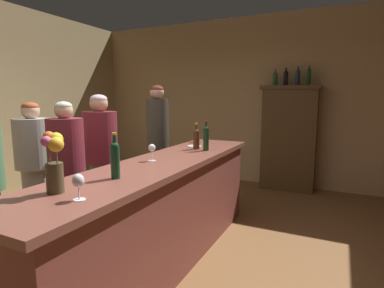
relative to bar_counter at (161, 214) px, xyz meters
The scene contains 20 objects.
floor 0.59m from the bar_counter, 137.86° to the right, with size 8.94×8.94×0.00m, color brown.
wall_back 3.43m from the bar_counter, 94.22° to the left, with size 5.99×0.12×2.98m, color tan.
bar_counter is the anchor object (origin of this frame).
display_cabinet 3.10m from the bar_counter, 77.37° to the left, with size 0.94×0.37×1.75m.
wine_bottle_chardonnay 0.98m from the bar_counter, 79.46° to the left, with size 0.06×0.06×0.33m.
wine_bottle_merlot 0.89m from the bar_counter, 87.94° to the right, with size 0.06×0.06×0.33m.
wine_bottle_rose 0.99m from the bar_counter, 89.75° to the left, with size 0.07×0.07×0.29m.
wine_glass_front 1.25m from the bar_counter, 82.42° to the right, with size 0.07×0.07×0.15m.
wine_glass_mid 0.61m from the bar_counter, behind, with size 0.07×0.07×0.16m.
wine_glass_rear 1.39m from the bar_counter, 99.77° to the left, with size 0.08×0.08×0.13m.
flower_arrangement 1.26m from the bar_counter, 94.34° to the right, with size 0.14×0.13×0.37m.
cheese_plate 1.04m from the bar_counter, 95.46° to the left, with size 0.16×0.16×0.01m, color white.
display_bottle_left 3.33m from the bar_counter, 82.22° to the left, with size 0.08×0.08×0.28m.
display_bottle_midleft 3.36m from the bar_counter, 79.03° to the left, with size 0.08×0.08×0.29m.
display_bottle_center 3.40m from the bar_counter, 75.65° to the left, with size 0.08×0.08×0.31m.
display_bottle_midright 3.44m from the bar_counter, 72.66° to the left, with size 0.07×0.07×0.33m.
patron_by_cabinet 1.61m from the bar_counter, 122.75° to the left, with size 0.31×0.31×1.72m.
patron_redhead 1.67m from the bar_counter, behind, with size 0.40×0.40×1.51m.
patron_in_navy 1.05m from the bar_counter, behind, with size 0.35×0.35×1.52m.
patron_near_entrance 1.18m from the bar_counter, 159.18° to the left, with size 0.39×0.39×1.59m.
Camera 1 is at (1.67, -2.08, 1.55)m, focal length 28.76 mm.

